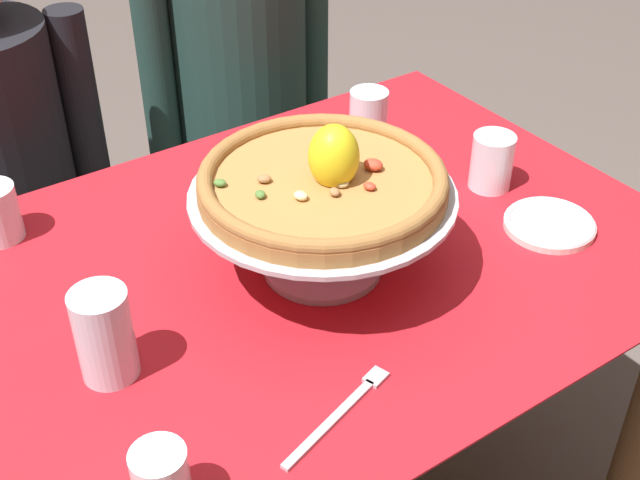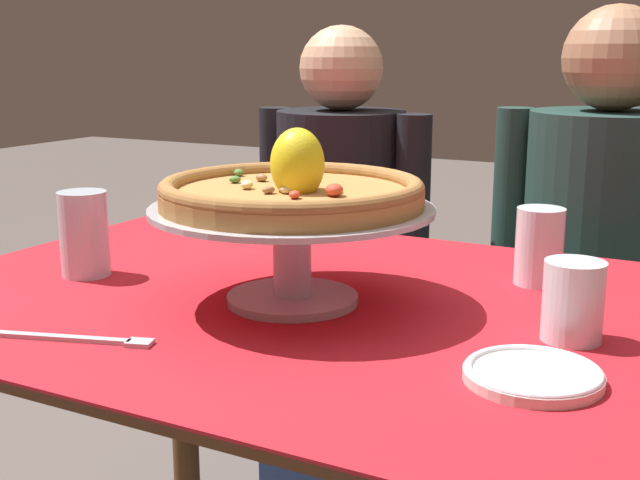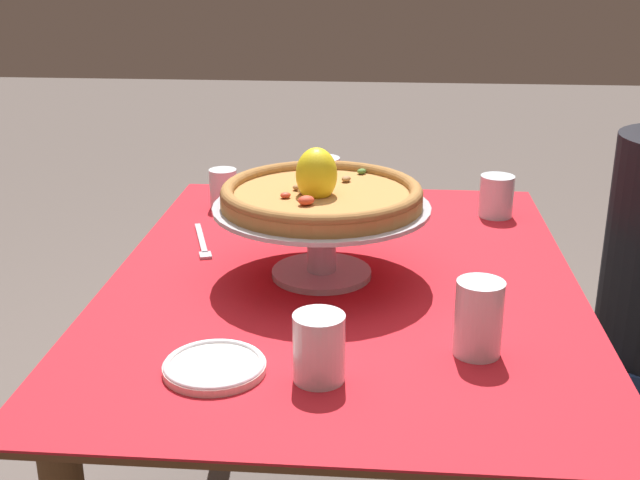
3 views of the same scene
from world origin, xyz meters
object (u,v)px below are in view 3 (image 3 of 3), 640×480
pizza (321,193)px  water_glass_side_right (319,351)px  side_plate (214,366)px  pizza_stand (322,226)px  water_glass_back_left (496,199)px  water_glass_back_right (478,323)px  dinner_fork (202,243)px  water_glass_front_left (223,191)px  water_glass_side_left (323,191)px

pizza → water_glass_side_right: 0.41m
water_glass_side_right → side_plate: (-0.01, -0.16, -0.04)m
pizza_stand → water_glass_side_right: size_ratio=3.95×
pizza → water_glass_back_left: size_ratio=3.86×
pizza_stand → pizza: size_ratio=1.09×
water_glass_side_right → pizza: bearing=-175.8°
water_glass_side_right → side_plate: water_glass_side_right is taller
pizza_stand → water_glass_back_right: 0.40m
water_glass_back_right → dinner_fork: bearing=-129.9°
water_glass_front_left → water_glass_back_right: size_ratio=0.78×
water_glass_side_left → water_glass_back_right: (0.66, 0.29, -0.01)m
dinner_fork → water_glass_back_left: bearing=110.7°
pizza → side_plate: pizza is taller
pizza_stand → dinner_fork: size_ratio=1.97×
water_glass_side_left → water_glass_side_right: size_ratio=1.34×
water_glass_front_left → side_plate: size_ratio=0.61×
pizza_stand → dinner_fork: (-0.15, -0.27, -0.10)m
pizza_stand → side_plate: (0.38, -0.13, -0.09)m
pizza → water_glass_side_left: bearing=-175.9°
water_glass_back_right → water_glass_back_left: 0.69m
water_glass_side_left → dinner_fork: (0.22, -0.24, -0.06)m
pizza → water_glass_back_right: pizza is taller
pizza → water_glass_back_right: 0.41m
pizza_stand → side_plate: 0.41m
water_glass_back_right → water_glass_side_left: bearing=-156.2°
water_glass_back_left → pizza: bearing=-43.6°
water_glass_back_right → water_glass_back_left: size_ratio=1.25×
water_glass_side_left → water_glass_back_left: bearing=93.6°
pizza_stand → water_glass_back_left: size_ratio=4.19×
water_glass_back_right → dinner_fork: 0.69m
water_glass_side_left → pizza_stand: bearing=4.2°
water_glass_side_right → side_plate: 0.16m
pizza_stand → water_glass_side_right: bearing=4.1°
water_glass_side_right → side_plate: bearing=-93.5°
water_glass_front_left → water_glass_back_right: 0.88m
water_glass_front_left → water_glass_side_right: bearing=20.5°
pizza_stand → water_glass_side_left: size_ratio=2.95×
side_plate → dinner_fork: bearing=-165.5°
pizza → dinner_fork: (-0.15, -0.26, -0.16)m
water_glass_side_right → water_glass_back_right: (-0.10, 0.24, 0.01)m
water_glass_side_left → water_glass_back_left: size_ratio=1.42×
side_plate → dinner_fork: 0.55m
pizza_stand → water_glass_side_right: 0.40m
pizza_stand → water_glass_front_left: pizza_stand is taller
water_glass_back_right → water_glass_front_left: bearing=-142.6°
water_glass_side_right → water_glass_back_right: bearing=112.7°
dinner_fork → water_glass_side_left: bearing=132.3°
pizza_stand → water_glass_back_left: pizza_stand is taller
pizza → water_glass_side_right: bearing=4.2°
dinner_fork → water_glass_front_left: bearing=-179.4°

